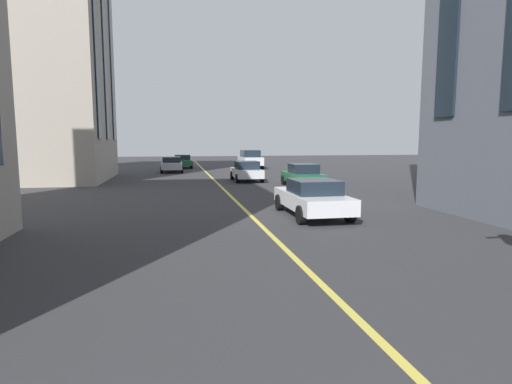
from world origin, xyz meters
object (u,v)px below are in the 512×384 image
at_px(car_silver_parked_b, 172,164).
at_px(car_white_trailing, 250,159).
at_px(car_white_far, 247,171).
at_px(car_green_parked_a, 183,161).
at_px(car_green_oncoming, 303,175).
at_px(car_white_mid, 312,197).

height_order(car_silver_parked_b, car_white_trailing, car_white_trailing).
relative_size(car_white_far, car_white_trailing, 0.83).
relative_size(car_green_parked_a, car_green_oncoming, 1.13).
height_order(car_green_oncoming, car_white_far, same).
relative_size(car_white_mid, car_green_parked_a, 1.00).
bearing_deg(car_white_mid, car_white_trailing, -5.56).
relative_size(car_green_oncoming, car_white_far, 1.00).
xyz_separation_m(car_green_parked_a, car_white_far, (-15.73, -4.12, -0.00)).
xyz_separation_m(car_white_mid, car_white_far, (13.96, 0.05, -0.00)).
bearing_deg(car_white_mid, car_white_far, 0.20).
bearing_deg(car_green_parked_a, car_green_oncoming, -161.03).
bearing_deg(car_white_mid, car_silver_parked_b, 12.39).
relative_size(car_white_far, car_silver_parked_b, 0.89).
height_order(car_white_mid, car_green_oncoming, car_green_oncoming).
distance_m(car_white_mid, car_white_trailing, 27.80).
xyz_separation_m(car_white_far, car_white_trailing, (13.71, -2.74, 0.27)).
height_order(car_green_oncoming, car_silver_parked_b, car_green_oncoming).
bearing_deg(car_green_parked_a, car_silver_parked_b, 169.66).
relative_size(car_white_mid, car_white_far, 1.13).
relative_size(car_green_parked_a, car_white_trailing, 0.94).
xyz_separation_m(car_white_mid, car_green_parked_a, (29.69, 4.17, 0.00)).
xyz_separation_m(car_green_parked_a, car_green_oncoming, (-19.97, -6.87, -0.00)).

